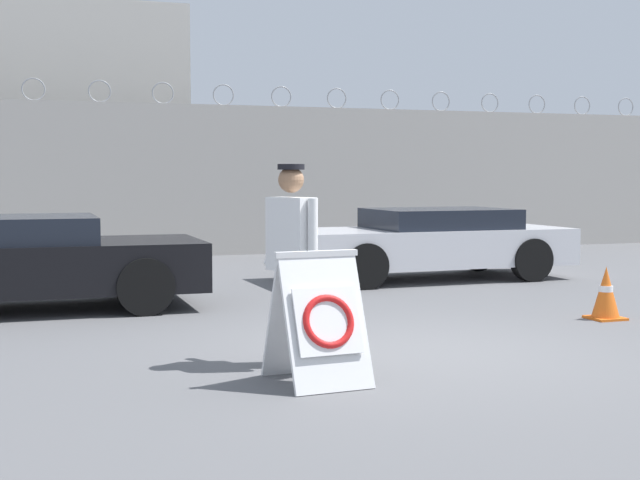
# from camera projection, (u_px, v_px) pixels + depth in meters

# --- Properties ---
(ground_plane) EXTENTS (90.00, 90.00, 0.00)m
(ground_plane) POSITION_uv_depth(u_px,v_px,m) (415.00, 352.00, 8.74)
(ground_plane) COLOR #5B5B5E
(perimeter_wall) EXTENTS (36.00, 0.30, 3.70)m
(perimeter_wall) POSITION_uv_depth(u_px,v_px,m) (194.00, 180.00, 19.13)
(perimeter_wall) COLOR #ADA8A0
(perimeter_wall) RESTS_ON ground_plane
(barricade_sign) EXTENTS (0.75, 0.88, 1.11)m
(barricade_sign) POSITION_uv_depth(u_px,v_px,m) (319.00, 318.00, 7.38)
(barricade_sign) COLOR white
(barricade_sign) RESTS_ON ground_plane
(security_guard) EXTENTS (0.41, 0.70, 1.83)m
(security_guard) POSITION_uv_depth(u_px,v_px,m) (292.00, 252.00, 8.09)
(security_guard) COLOR #514C42
(security_guard) RESTS_ON ground_plane
(traffic_cone_near) EXTENTS (0.39, 0.39, 0.64)m
(traffic_cone_near) POSITION_uv_depth(u_px,v_px,m) (606.00, 293.00, 10.70)
(traffic_cone_near) COLOR orange
(traffic_cone_near) RESTS_ON ground_plane
(parked_car_front_coupe) EXTENTS (4.38, 2.05, 1.21)m
(parked_car_front_coupe) POSITION_uv_depth(u_px,v_px,m) (26.00, 261.00, 11.39)
(parked_car_front_coupe) COLOR black
(parked_car_front_coupe) RESTS_ON ground_plane
(parked_car_rear_sedan) EXTENTS (4.77, 2.01, 1.18)m
(parked_car_rear_sedan) POSITION_uv_depth(u_px,v_px,m) (429.00, 242.00, 14.83)
(parked_car_rear_sedan) COLOR black
(parked_car_rear_sedan) RESTS_ON ground_plane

